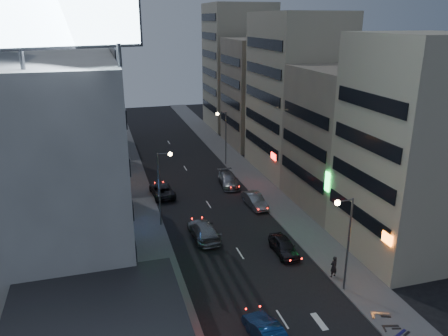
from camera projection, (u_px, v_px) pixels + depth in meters
name	position (u px, v px, depth m)	size (l,w,h in m)	color
sidewalk_left	(138.00, 199.00, 53.72)	(4.00, 120.00, 0.12)	#4C4C4F
sidewalk_right	(259.00, 186.00, 57.96)	(4.00, 120.00, 0.12)	#4C4C4F
white_building	(42.00, 160.00, 39.36)	(14.00, 24.00, 18.00)	silver
shophouse_near	(413.00, 150.00, 38.89)	(10.00, 11.00, 20.00)	#B2A48B
shophouse_mid	(347.00, 139.00, 50.12)	(11.00, 12.00, 16.00)	gray
shophouse_far	(296.00, 95.00, 60.83)	(10.00, 14.00, 22.00)	#B2A48B
far_left_a	(70.00, 101.00, 62.15)	(11.00, 10.00, 20.00)	silver
far_left_b	(71.00, 103.00, 74.64)	(12.00, 10.00, 15.00)	gray
far_right_a	(261.00, 93.00, 75.23)	(11.00, 12.00, 18.00)	gray
far_right_b	(238.00, 67.00, 87.12)	(12.00, 12.00, 24.00)	#B2A48B
billboard	(67.00, 8.00, 27.23)	(9.52, 3.75, 6.20)	#595B60
street_lamp_right_near	(345.00, 232.00, 33.89)	(1.60, 0.44, 8.02)	#595B60
street_lamp_left	(163.00, 178.00, 45.30)	(1.60, 0.44, 8.02)	#595B60
street_lamp_right_far	(223.00, 131.00, 64.78)	(1.60, 0.44, 8.02)	#595B60
parked_car_right_near	(284.00, 246.00, 41.09)	(1.81, 4.51, 1.54)	#242429
parked_car_right_mid	(255.00, 200.00, 51.45)	(1.64, 4.71, 1.55)	#92939A
parked_car_left	(162.00, 190.00, 54.58)	(2.52, 5.47, 1.52)	black
parked_car_right_far	(229.00, 180.00, 57.94)	(2.26, 5.56, 1.61)	gray
road_car_blue	(267.00, 333.00, 29.71)	(1.66, 4.75, 1.56)	navy
road_car_silver	(204.00, 230.00, 44.00)	(2.39, 5.87, 1.70)	gray
person	(334.00, 267.00, 37.07)	(0.71, 0.46, 1.93)	black
scooter_black_a	(426.00, 335.00, 29.60)	(2.00, 0.67, 1.23)	black
scooter_silver_a	(405.00, 334.00, 29.85)	(1.59, 0.53, 0.97)	#93979A
scooter_blue	(405.00, 322.00, 30.88)	(1.91, 0.64, 1.17)	navy
scooter_black_b	(399.00, 318.00, 31.29)	(1.83, 0.61, 1.12)	black
scooter_silver_b	(390.00, 306.00, 32.51)	(1.99, 0.66, 1.22)	#9A9EA1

